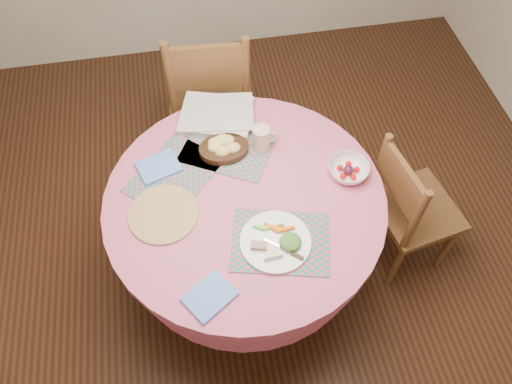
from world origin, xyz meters
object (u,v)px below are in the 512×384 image
(wicker_trivet, at_px, (164,214))
(fruit_bowl, at_px, (348,170))
(chair_back, at_px, (211,95))
(latte_mug, at_px, (262,138))
(chair_right, at_px, (409,208))
(bread_bowl, at_px, (223,147))
(dinner_plate, at_px, (277,241))
(dining_table, at_px, (246,221))

(wicker_trivet, height_order, fruit_bowl, fruit_bowl)
(chair_back, bearing_deg, latte_mug, 110.75)
(chair_right, distance_m, chair_back, 1.26)
(chair_right, bearing_deg, bread_bowl, 62.01)
(chair_right, height_order, dinner_plate, chair_right)
(chair_back, height_order, latte_mug, chair_back)
(dinner_plate, distance_m, bread_bowl, 0.54)
(chair_right, relative_size, chair_back, 0.85)
(dining_table, distance_m, latte_mug, 0.39)
(chair_back, bearing_deg, chair_right, 139.38)
(chair_right, relative_size, wicker_trivet, 2.90)
(chair_right, distance_m, bread_bowl, 0.99)
(dinner_plate, bearing_deg, latte_mug, 86.17)
(wicker_trivet, distance_m, latte_mug, 0.57)
(wicker_trivet, bearing_deg, latte_mug, 31.24)
(wicker_trivet, xyz_separation_m, bread_bowl, (0.30, 0.30, 0.03))
(chair_right, height_order, latte_mug, latte_mug)
(dinner_plate, bearing_deg, chair_back, 97.17)
(dining_table, xyz_separation_m, fruit_bowl, (0.48, 0.04, 0.22))
(bread_bowl, relative_size, fruit_bowl, 1.03)
(dinner_plate, bearing_deg, dining_table, 110.18)
(chair_right, xyz_separation_m, bread_bowl, (-0.88, 0.28, 0.33))
(chair_right, distance_m, wicker_trivet, 1.22)
(bread_bowl, xyz_separation_m, fruit_bowl, (0.53, -0.23, -0.01))
(wicker_trivet, distance_m, fruit_bowl, 0.84)
(chair_back, bearing_deg, fruit_bowl, 126.94)
(fruit_bowl, bearing_deg, wicker_trivet, -175.18)
(bread_bowl, bearing_deg, fruit_bowl, -23.22)
(dinner_plate, bearing_deg, chair_right, 18.16)
(latte_mug, distance_m, fruit_bowl, 0.42)
(chair_right, height_order, chair_back, chair_back)
(dinner_plate, bearing_deg, fruit_bowl, 37.40)
(dining_table, bearing_deg, chair_right, -0.60)
(wicker_trivet, distance_m, dinner_plate, 0.50)
(chair_right, xyz_separation_m, latte_mug, (-0.70, 0.27, 0.36))
(chair_back, relative_size, wicker_trivet, 3.41)
(chair_back, relative_size, dinner_plate, 3.51)
(dining_table, height_order, latte_mug, latte_mug)
(chair_back, relative_size, latte_mug, 8.40)
(fruit_bowl, bearing_deg, dinner_plate, -142.60)
(dining_table, distance_m, bread_bowl, 0.36)
(bread_bowl, bearing_deg, dining_table, -78.95)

